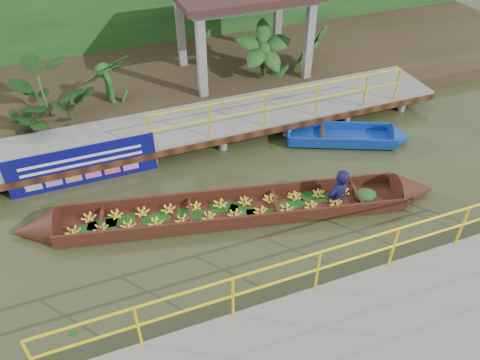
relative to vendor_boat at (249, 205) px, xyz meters
name	(u,v)px	position (x,y,z in m)	size (l,w,h in m)	color
ground	(221,219)	(-0.70, 0.04, -0.25)	(80.00, 80.00, 0.00)	#2D351A
land_strip	(151,76)	(-0.70, 7.54, -0.03)	(30.00, 8.00, 0.45)	#2E2317
far_dock	(181,128)	(-0.68, 3.46, 0.23)	(16.00, 2.06, 1.66)	slate
near_dock	(355,349)	(0.30, -4.16, 0.05)	(18.00, 2.40, 1.73)	slate
pavilion	(243,1)	(2.30, 6.34, 2.57)	(4.40, 3.00, 3.00)	slate
foliage_backdrop	(130,2)	(-0.70, 10.04, 1.75)	(30.00, 0.80, 4.00)	#133D15
vendor_boat	(249,205)	(0.00, 0.00, 0.00)	(10.04, 3.05, 2.23)	#34180E
moored_blue_boat	(370,138)	(4.37, 1.55, -0.10)	(3.60, 2.24, 0.84)	navy
blue_banner	(83,166)	(-3.46, 2.52, 0.30)	(3.66, 0.04, 1.14)	#0B0C5D
tropical_plants	(103,82)	(-2.45, 5.34, 1.08)	(14.40, 1.40, 1.75)	#133D15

